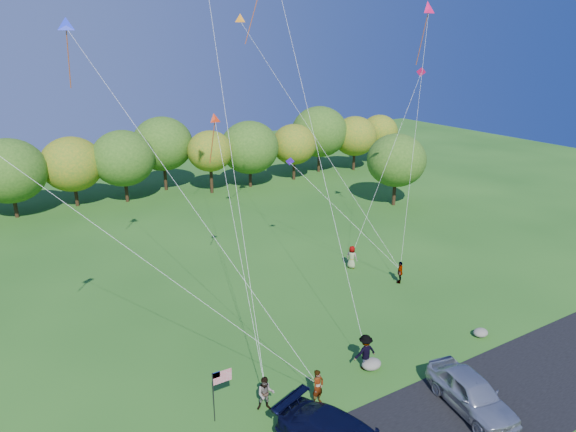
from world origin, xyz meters
The scene contains 11 objects.
ground centered at (0.00, 0.00, 0.00)m, with size 140.00×140.00×0.00m, color #1F5217.
treeline centered at (1.65, 36.26, 4.72)m, with size 76.51×27.49×8.68m.
minivan_silver centered at (5.54, -3.66, 0.90)m, with size 1.97×4.90×1.67m, color #AFB3BB.
flyer_a centered at (-0.24, 0.31, 0.88)m, with size 0.64×0.42×1.76m, color #4C4C59.
flyer_b centered at (-2.53, 1.19, 0.84)m, with size 0.82×0.64×1.69m, color #4C4C59.
flyer_c centered at (3.39, 1.32, 0.96)m, with size 1.25×0.72×1.93m, color #4C4C59.
flyer_d centered at (11.87, 7.92, 0.81)m, with size 0.94×0.39×1.61m, color #4C4C59.
flyer_e centered at (10.53, 11.69, 0.87)m, with size 0.85×0.55×1.73m, color #4C4C59.
flag_assembly centered at (-4.60, 1.66, 1.90)m, with size 0.94×0.61×2.53m.
boulder_near centered at (3.65, 1.09, 0.27)m, with size 1.09×0.85×0.55m, color gray.
boulder_far centered at (11.06, 0.27, 0.23)m, with size 0.90×0.75×0.47m, color gray.
Camera 1 is at (-11.74, -16.15, 16.07)m, focal length 32.00 mm.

